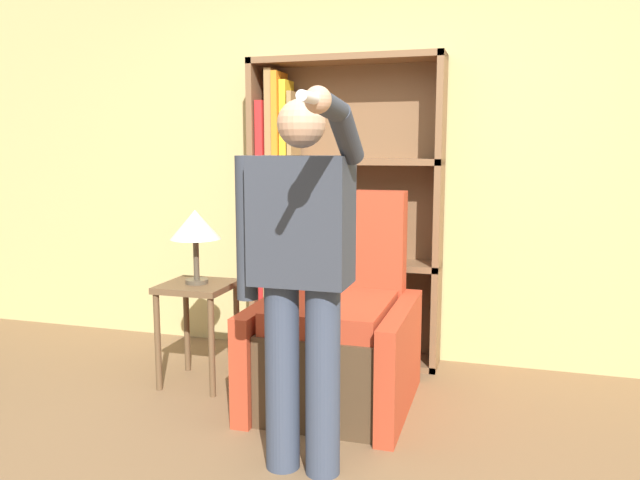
{
  "coord_description": "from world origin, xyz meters",
  "views": [
    {
      "loc": [
        0.86,
        -2.08,
        1.4
      ],
      "look_at": [
        0.03,
        0.73,
        0.97
      ],
      "focal_mm": 35.0,
      "sensor_mm": 36.0,
      "label": 1
    }
  ],
  "objects_px": {
    "person_standing": "(301,267)",
    "table_lamp": "(195,227)",
    "bookcase": "(324,212)",
    "armchair": "(337,337)",
    "side_table": "(198,303)"
  },
  "relations": [
    {
      "from": "bookcase",
      "to": "table_lamp",
      "type": "distance_m",
      "value": 0.91
    },
    {
      "from": "bookcase",
      "to": "person_standing",
      "type": "xyz_separation_m",
      "value": [
        0.34,
        -1.52,
        -0.08
      ]
    },
    {
      "from": "armchair",
      "to": "person_standing",
      "type": "xyz_separation_m",
      "value": [
        0.06,
        -0.81,
        0.55
      ]
    },
    {
      "from": "side_table",
      "to": "armchair",
      "type": "bearing_deg",
      "value": -0.43
    },
    {
      "from": "armchair",
      "to": "side_table",
      "type": "distance_m",
      "value": 0.87
    },
    {
      "from": "armchair",
      "to": "table_lamp",
      "type": "bearing_deg",
      "value": 179.57
    },
    {
      "from": "armchair",
      "to": "side_table",
      "type": "height_order",
      "value": "armchair"
    },
    {
      "from": "side_table",
      "to": "bookcase",
      "type": "bearing_deg",
      "value": 50.1
    },
    {
      "from": "bookcase",
      "to": "armchair",
      "type": "distance_m",
      "value": 0.98
    },
    {
      "from": "person_standing",
      "to": "side_table",
      "type": "distance_m",
      "value": 1.3
    },
    {
      "from": "person_standing",
      "to": "side_table",
      "type": "bearing_deg",
      "value": 138.32
    },
    {
      "from": "person_standing",
      "to": "side_table",
      "type": "relative_size",
      "value": 2.61
    },
    {
      "from": "person_standing",
      "to": "bookcase",
      "type": "bearing_deg",
      "value": 102.51
    },
    {
      "from": "person_standing",
      "to": "table_lamp",
      "type": "bearing_deg",
      "value": 138.32
    },
    {
      "from": "bookcase",
      "to": "side_table",
      "type": "height_order",
      "value": "bookcase"
    }
  ]
}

